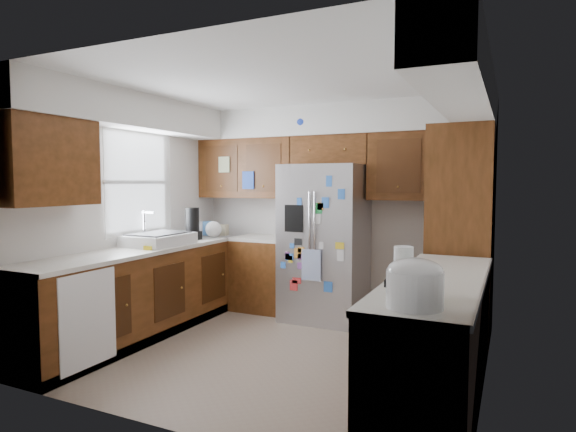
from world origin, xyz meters
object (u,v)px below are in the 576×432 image
at_px(pantry, 461,234).
at_px(rice_cooker, 415,282).
at_px(fridge, 325,243).
at_px(paper_towel, 403,268).

height_order(pantry, rice_cooker, pantry).
distance_m(pantry, rice_cooker, 2.53).
xyz_separation_m(fridge, rice_cooker, (1.50, -2.58, 0.16)).
relative_size(pantry, fridge, 1.19).
bearing_deg(pantry, rice_cooker, -90.01).
relative_size(fridge, paper_towel, 6.59).
height_order(pantry, fridge, pantry).
distance_m(fridge, rice_cooker, 2.99).
bearing_deg(rice_cooker, fridge, 120.13).
height_order(fridge, rice_cooker, fridge).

